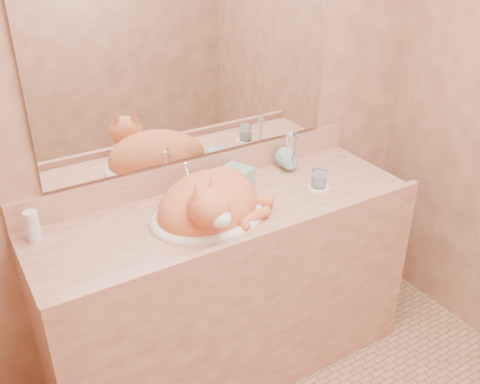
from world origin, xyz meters
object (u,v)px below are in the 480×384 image
sink_basin (207,202)px  cat (211,201)px  vanity_counter (228,291)px  toothbrush_cup (291,165)px  water_glass (319,178)px  soap_dispenser (250,169)px

sink_basin → cat: size_ratio=1.01×
vanity_counter → toothbrush_cup: size_ratio=16.15×
sink_basin → toothbrush_cup: (0.51, 0.14, -0.03)m
cat → water_glass: 0.52m
soap_dispenser → toothbrush_cup: soap_dispenser is taller
vanity_counter → water_glass: 0.64m
vanity_counter → sink_basin: sink_basin is taller
vanity_counter → water_glass: size_ratio=20.46×
sink_basin → toothbrush_cup: size_ratio=4.62×
sink_basin → toothbrush_cup: 0.53m
vanity_counter → toothbrush_cup: bearing=17.1°
vanity_counter → water_glass: (0.43, -0.05, 0.47)m
sink_basin → water_glass: bearing=10.0°
vanity_counter → water_glass: water_glass is taller
vanity_counter → cat: size_ratio=3.52×
cat → soap_dispenser: 0.30m
toothbrush_cup → water_glass: bearing=-82.7°
vanity_counter → sink_basin: size_ratio=3.50×
vanity_counter → water_glass: bearing=-6.8°
soap_dispenser → cat: bearing=-177.6°
toothbrush_cup → cat: bearing=-162.5°
toothbrush_cup → sink_basin: bearing=-164.1°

